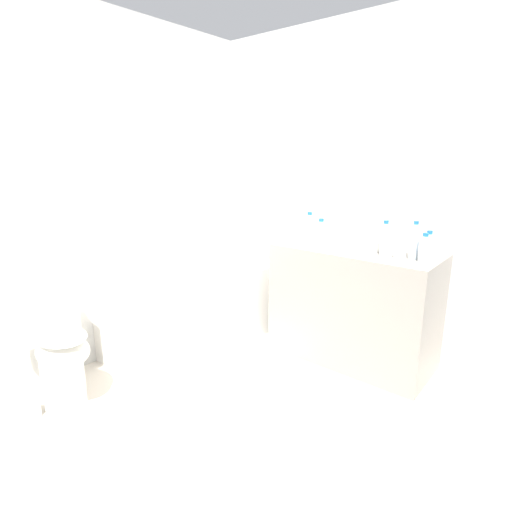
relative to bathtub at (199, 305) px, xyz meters
name	(u,v)px	position (x,y,z in m)	size (l,w,h in m)	color
ground_plane	(210,419)	(-0.67, -0.81, -0.32)	(3.98, 3.98, 0.00)	beige
wall_back_tiled	(84,194)	(-0.67, 0.41, 0.94)	(3.38, 0.10, 2.51)	silver
wall_right_mirror	(344,189)	(0.87, -0.81, 0.94)	(0.10, 2.74, 2.51)	silver
bathtub	(199,305)	(0.00, 0.00, 0.00)	(1.47, 0.72, 1.24)	silver
toilet	(57,348)	(-1.14, 0.03, 0.05)	(0.38, 0.52, 0.74)	white
vanity_counter	(353,305)	(0.54, -1.10, 0.11)	(0.55, 1.17, 0.86)	gray
sink_basin	(354,245)	(0.53, -1.09, 0.57)	(0.35, 0.35, 0.07)	white
sink_faucet	(367,240)	(0.73, -1.09, 0.58)	(0.11, 0.15, 0.08)	silver
water_bottle_0	(385,239)	(0.48, -1.33, 0.65)	(0.06, 0.06, 0.24)	silver
water_bottle_1	(309,228)	(0.51, -0.72, 0.65)	(0.06, 0.06, 0.24)	silver
water_bottle_2	(414,241)	(0.51, -1.52, 0.66)	(0.06, 0.06, 0.25)	silver
water_bottle_3	(424,249)	(0.48, -1.59, 0.63)	(0.06, 0.06, 0.19)	silver
water_bottle_4	(321,233)	(0.48, -0.84, 0.64)	(0.07, 0.07, 0.20)	silver
water_bottle_5	(428,246)	(0.55, -1.59, 0.63)	(0.06, 0.06, 0.19)	silver
drinking_glass_0	(400,252)	(0.48, -1.44, 0.58)	(0.08, 0.08, 0.08)	white
drinking_glass_1	(297,237)	(0.46, -0.65, 0.59)	(0.07, 0.07, 0.09)	white
bath_mat	(263,355)	(0.13, -0.57, -0.31)	(0.52, 0.35, 0.01)	white
toilet_paper_roll	(30,409)	(-1.34, 0.01, -0.26)	(0.11, 0.11, 0.12)	white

